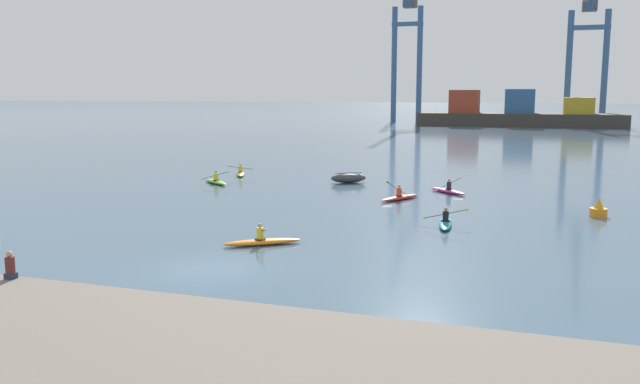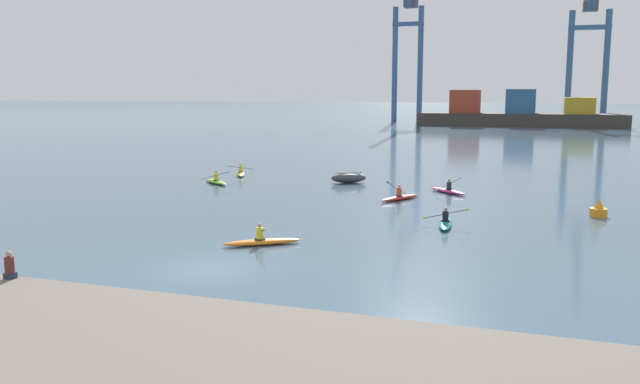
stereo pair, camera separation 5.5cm
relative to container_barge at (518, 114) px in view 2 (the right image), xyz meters
The scene contains 13 objects.
ground_plane 112.74m from the container_barge, 93.30° to the right, with size 800.00×800.00×0.00m, color #425B70.
container_barge is the anchor object (origin of this frame).
gantry_crane_west 31.01m from the container_barge, 154.23° to the left, with size 6.89×17.03×36.38m.
gantry_crane_west_mid 19.98m from the container_barge, 30.37° to the left, with size 7.92×18.84×34.70m.
capsized_dinghy 88.57m from the container_barge, 95.41° to the right, with size 2.80×2.24×0.76m.
channel_buoy 96.85m from the container_barge, 85.29° to the right, with size 0.90×0.90×1.00m.
kayak_teal 101.61m from the container_barge, 89.66° to the right, with size 2.23×3.45×0.95m.
kayak_orange 108.49m from the container_barge, 93.34° to the right, with size 3.13×2.44×0.95m.
kayak_yellow 88.53m from the container_barge, 101.55° to the right, with size 2.07×3.32×0.95m.
kayak_red 94.61m from the container_barge, 91.93° to the right, with size 2.13×3.28×1.08m.
kayak_lime 93.35m from the container_barge, 100.68° to the right, with size 3.03×2.59×0.95m.
kayak_magenta 90.82m from the container_barge, 90.49° to the right, with size 2.90×2.75×1.03m.
seated_onlooker 118.28m from the container_barge, 95.24° to the right, with size 0.32×0.30×0.90m.
Camera 2 is at (11.52, -21.13, 6.54)m, focal length 36.81 mm.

